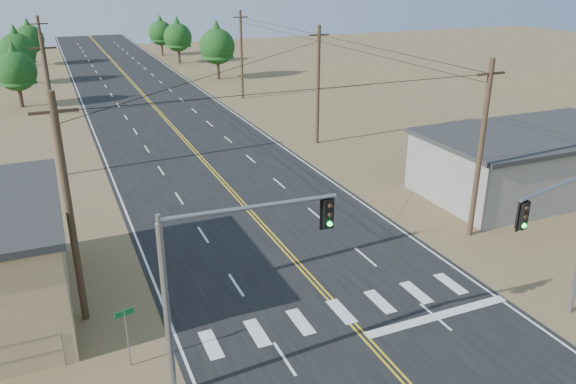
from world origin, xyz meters
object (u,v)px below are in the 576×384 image
signal_mast_left (217,268)px  street_sign (126,329)px  signal_mast_right (569,226)px  building_right (533,163)px

signal_mast_left → street_sign: (-2.99, 2.37, -3.14)m
signal_mast_right → building_right: bearing=34.6°
signal_mast_left → street_sign: signal_mast_left is taller
building_right → signal_mast_left: size_ratio=2.12×
signal_mast_right → signal_mast_left: bearing=158.6°
signal_mast_left → signal_mast_right: 14.12m
signal_mast_right → street_sign: bearing=152.3°
building_right → signal_mast_right: 16.92m
signal_mast_left → signal_mast_right: signal_mast_left is taller
street_sign → signal_mast_right: bearing=-28.6°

